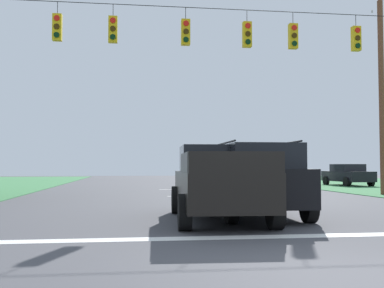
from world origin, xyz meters
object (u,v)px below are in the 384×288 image
overhead_signal_span (208,80)px  suv_black (254,178)px  distant_car_oncoming (348,175)px  distant_car_crossing_white (277,174)px  utility_pole_mid_right (382,93)px  pickup_truck (218,183)px

overhead_signal_span → suv_black: size_ratio=3.69×
overhead_signal_span → distant_car_oncoming: size_ratio=4.03×
distant_car_crossing_white → utility_pole_mid_right: (1.10, -13.03, 4.11)m
suv_black → overhead_signal_span: bearing=98.5°
pickup_truck → distant_car_crossing_white: (8.64, 21.97, -0.18)m
suv_black → utility_pole_mid_right: size_ratio=0.48×
overhead_signal_span → suv_black: bearing=-81.5°
pickup_truck → distant_car_oncoming: (12.78, 18.87, -0.18)m
distant_car_oncoming → utility_pole_mid_right: (-3.05, -9.93, 4.11)m
pickup_truck → utility_pole_mid_right: (9.73, 8.94, 3.94)m
pickup_truck → suv_black: 1.36m
overhead_signal_span → distant_car_crossing_white: bearing=64.8°
utility_pole_mid_right → distant_car_oncoming: bearing=72.9°
distant_car_crossing_white → distant_car_oncoming: (4.15, -3.10, 0.00)m
overhead_signal_span → suv_black: 5.38m
distant_car_crossing_white → distant_car_oncoming: same height
overhead_signal_span → distant_car_oncoming: overhead_signal_span is taller
overhead_signal_span → utility_pole_mid_right: bearing=24.4°
suv_black → distant_car_crossing_white: (7.48, 21.26, -0.27)m
pickup_truck → utility_pole_mid_right: 13.79m
suv_black → distant_car_crossing_white: bearing=70.6°
overhead_signal_span → distant_car_crossing_white: 19.38m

